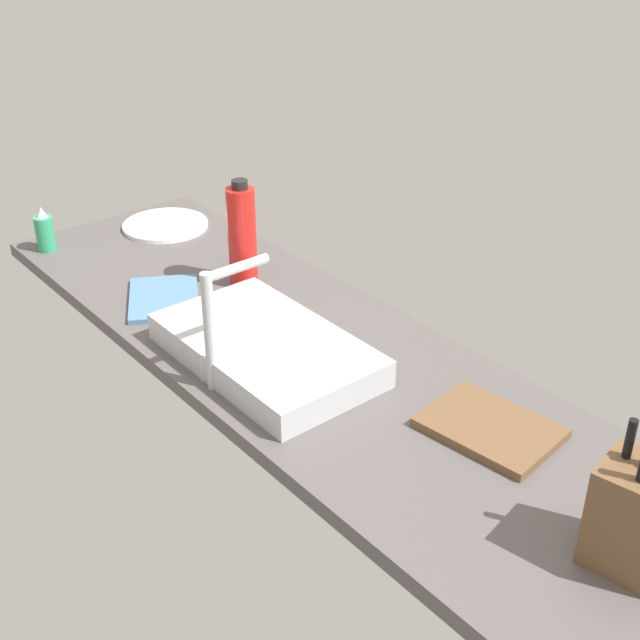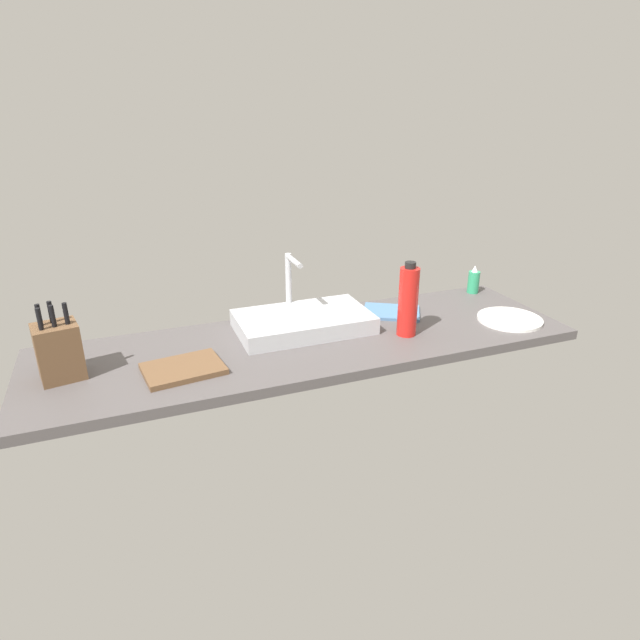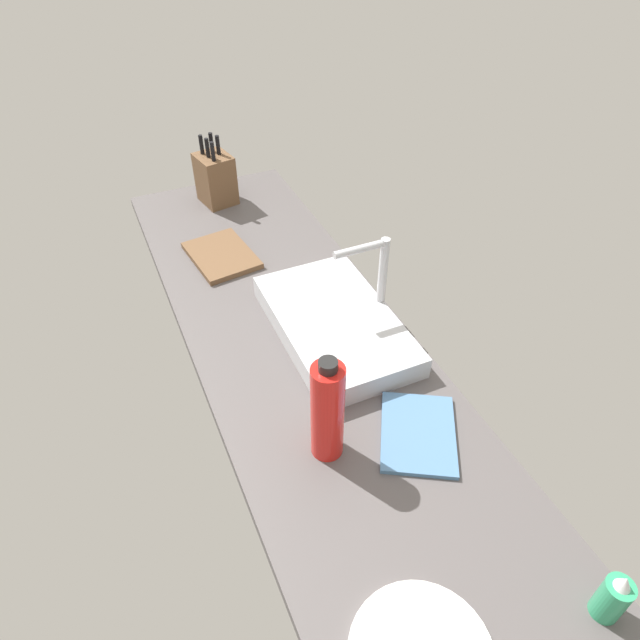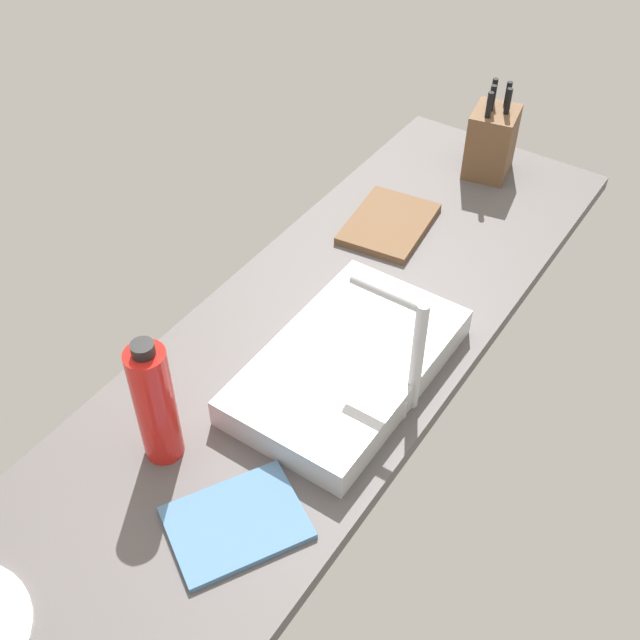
{
  "view_description": "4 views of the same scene",
  "coord_description": "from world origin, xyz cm",
  "px_view_note": "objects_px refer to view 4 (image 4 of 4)",
  "views": [
    {
      "loc": [
        -123.85,
        97.01,
        99.48
      ],
      "look_at": [
        -4.54,
        -0.9,
        12.51
      ],
      "focal_mm": 46.89,
      "sensor_mm": 36.0,
      "label": 1
    },
    {
      "loc": [
        -59.7,
        -165.21,
        82.96
      ],
      "look_at": [
        5.47,
        3.86,
        8.83
      ],
      "focal_mm": 30.04,
      "sensor_mm": 36.0,
      "label": 2
    },
    {
      "loc": [
        103.64,
        -40.48,
        108.32
      ],
      "look_at": [
        4.26,
        3.55,
        12.91
      ],
      "focal_mm": 31.96,
      "sensor_mm": 36.0,
      "label": 3
    },
    {
      "loc": [
        91.0,
        63.97,
        120.42
      ],
      "look_at": [
        -2.52,
        0.58,
        11.41
      ],
      "focal_mm": 44.33,
      "sensor_mm": 36.0,
      "label": 4
    }
  ],
  "objects_px": {
    "faucet": "(408,344)",
    "water_bottle": "(155,404)",
    "cutting_board": "(389,224)",
    "knife_block": "(491,141)",
    "dish_towel": "(236,523)",
    "sink_basin": "(348,365)"
  },
  "relations": [
    {
      "from": "knife_block",
      "to": "cutting_board",
      "type": "bearing_deg",
      "value": -25.67
    },
    {
      "from": "faucet",
      "to": "cutting_board",
      "type": "distance_m",
      "value": 0.57
    },
    {
      "from": "knife_block",
      "to": "dish_towel",
      "type": "bearing_deg",
      "value": -5.61
    },
    {
      "from": "faucet",
      "to": "dish_towel",
      "type": "xyz_separation_m",
      "value": [
        0.39,
        -0.09,
        -0.15
      ]
    },
    {
      "from": "cutting_board",
      "to": "water_bottle",
      "type": "bearing_deg",
      "value": 0.2
    },
    {
      "from": "sink_basin",
      "to": "cutting_board",
      "type": "distance_m",
      "value": 0.5
    },
    {
      "from": "faucet",
      "to": "knife_block",
      "type": "xyz_separation_m",
      "value": [
        -0.81,
        -0.21,
        -0.06
      ]
    },
    {
      "from": "sink_basin",
      "to": "water_bottle",
      "type": "bearing_deg",
      "value": -27.68
    },
    {
      "from": "water_bottle",
      "to": "dish_towel",
      "type": "distance_m",
      "value": 0.24
    },
    {
      "from": "sink_basin",
      "to": "knife_block",
      "type": "xyz_separation_m",
      "value": [
        -0.82,
        -0.09,
        0.06
      ]
    },
    {
      "from": "faucet",
      "to": "knife_block",
      "type": "height_order",
      "value": "faucet"
    },
    {
      "from": "sink_basin",
      "to": "dish_towel",
      "type": "bearing_deg",
      "value": 4.02
    },
    {
      "from": "sink_basin",
      "to": "knife_block",
      "type": "height_order",
      "value": "knife_block"
    },
    {
      "from": "faucet",
      "to": "water_bottle",
      "type": "distance_m",
      "value": 0.46
    },
    {
      "from": "knife_block",
      "to": "water_bottle",
      "type": "xyz_separation_m",
      "value": [
        1.16,
        -0.09,
        0.04
      ]
    },
    {
      "from": "knife_block",
      "to": "dish_towel",
      "type": "xyz_separation_m",
      "value": [
        1.21,
        0.12,
        -0.09
      ]
    },
    {
      "from": "cutting_board",
      "to": "knife_block",
      "type": "bearing_deg",
      "value": 165.4
    },
    {
      "from": "water_bottle",
      "to": "faucet",
      "type": "bearing_deg",
      "value": 139.04
    },
    {
      "from": "cutting_board",
      "to": "dish_towel",
      "type": "relative_size",
      "value": 1.09
    },
    {
      "from": "cutting_board",
      "to": "sink_basin",
      "type": "bearing_deg",
      "value": 21.06
    },
    {
      "from": "sink_basin",
      "to": "faucet",
      "type": "xyz_separation_m",
      "value": [
        -0.01,
        0.12,
        0.12
      ]
    },
    {
      "from": "dish_towel",
      "to": "knife_block",
      "type": "bearing_deg",
      "value": -174.53
    }
  ]
}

